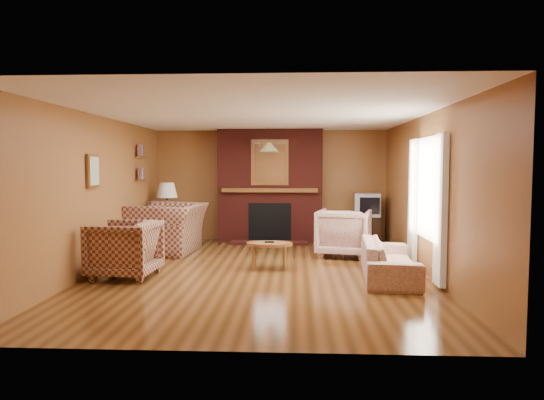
# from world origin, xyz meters

# --- Properties ---
(floor) EXTENTS (6.50, 6.50, 0.00)m
(floor) POSITION_xyz_m (0.00, 0.00, 0.00)
(floor) COLOR #4A2B10
(floor) RESTS_ON ground
(ceiling) EXTENTS (6.50, 6.50, 0.00)m
(ceiling) POSITION_xyz_m (0.00, 0.00, 2.40)
(ceiling) COLOR white
(ceiling) RESTS_ON wall_back
(wall_back) EXTENTS (6.50, 0.00, 6.50)m
(wall_back) POSITION_xyz_m (0.00, 3.25, 1.20)
(wall_back) COLOR #98592F
(wall_back) RESTS_ON floor
(wall_front) EXTENTS (6.50, 0.00, 6.50)m
(wall_front) POSITION_xyz_m (0.00, -3.25, 1.20)
(wall_front) COLOR #98592F
(wall_front) RESTS_ON floor
(wall_left) EXTENTS (0.00, 6.50, 6.50)m
(wall_left) POSITION_xyz_m (-2.50, 0.00, 1.20)
(wall_left) COLOR #98592F
(wall_left) RESTS_ON floor
(wall_right) EXTENTS (0.00, 6.50, 6.50)m
(wall_right) POSITION_xyz_m (2.50, 0.00, 1.20)
(wall_right) COLOR #98592F
(wall_right) RESTS_ON floor
(fireplace) EXTENTS (2.20, 0.82, 2.40)m
(fireplace) POSITION_xyz_m (0.00, 2.98, 1.18)
(fireplace) COLOR #4B1510
(fireplace) RESTS_ON floor
(window_right) EXTENTS (0.10, 1.85, 2.00)m
(window_right) POSITION_xyz_m (2.45, -0.20, 1.13)
(window_right) COLOR beige
(window_right) RESTS_ON wall_right
(bookshelf) EXTENTS (0.09, 0.55, 0.71)m
(bookshelf) POSITION_xyz_m (-2.44, 1.90, 1.67)
(bookshelf) COLOR brown
(bookshelf) RESTS_ON wall_left
(botanical_print) EXTENTS (0.05, 0.40, 0.50)m
(botanical_print) POSITION_xyz_m (-2.47, -0.30, 1.55)
(botanical_print) COLOR brown
(botanical_print) RESTS_ON wall_left
(pendant_light) EXTENTS (0.36, 0.36, 0.48)m
(pendant_light) POSITION_xyz_m (0.00, 2.30, 2.00)
(pendant_light) COLOR black
(pendant_light) RESTS_ON ceiling
(plaid_loveseat) EXTENTS (1.33, 1.49, 0.92)m
(plaid_loveseat) POSITION_xyz_m (-1.85, 1.59, 0.46)
(plaid_loveseat) COLOR maroon
(plaid_loveseat) RESTS_ON floor
(plaid_armchair) EXTENTS (0.97, 0.94, 0.83)m
(plaid_armchair) POSITION_xyz_m (-1.95, -0.50, 0.41)
(plaid_armchair) COLOR maroon
(plaid_armchair) RESTS_ON floor
(floral_sofa) EXTENTS (0.89, 1.91, 0.54)m
(floral_sofa) POSITION_xyz_m (1.90, -0.34, 0.27)
(floral_sofa) COLOR beige
(floral_sofa) RESTS_ON floor
(floral_armchair) EXTENTS (1.10, 1.12, 0.85)m
(floral_armchair) POSITION_xyz_m (1.41, 1.34, 0.43)
(floral_armchair) COLOR beige
(floral_armchair) RESTS_ON floor
(coffee_table) EXTENTS (0.72, 0.45, 0.44)m
(coffee_table) POSITION_xyz_m (0.13, 0.18, 0.36)
(coffee_table) COLOR brown
(coffee_table) RESTS_ON floor
(side_table) EXTENTS (0.46, 0.46, 0.57)m
(side_table) POSITION_xyz_m (-2.10, 2.45, 0.29)
(side_table) COLOR brown
(side_table) RESTS_ON floor
(table_lamp) EXTENTS (0.43, 0.43, 0.71)m
(table_lamp) POSITION_xyz_m (-2.10, 2.45, 0.97)
(table_lamp) COLOR silver
(table_lamp) RESTS_ON side_table
(tv_stand) EXTENTS (0.58, 0.53, 0.58)m
(tv_stand) POSITION_xyz_m (2.05, 2.80, 0.29)
(tv_stand) COLOR black
(tv_stand) RESTS_ON floor
(crt_tv) EXTENTS (0.59, 0.58, 0.48)m
(crt_tv) POSITION_xyz_m (2.05, 2.79, 0.82)
(crt_tv) COLOR #A9ABB1
(crt_tv) RESTS_ON tv_stand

